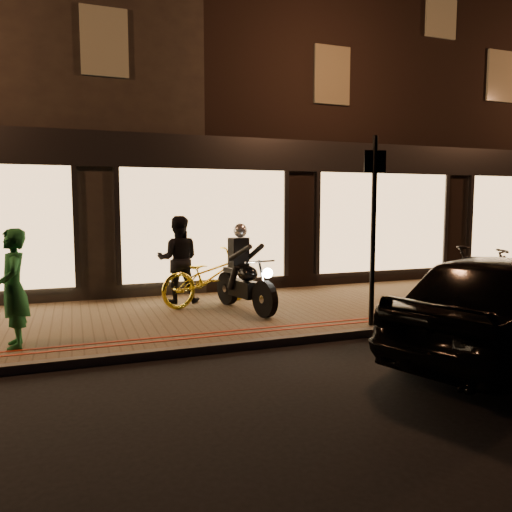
{
  "coord_description": "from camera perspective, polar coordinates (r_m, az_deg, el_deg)",
  "views": [
    {
      "loc": [
        -2.71,
        -6.51,
        2.07
      ],
      "look_at": [
        0.47,
        2.13,
        1.1
      ],
      "focal_mm": 35.0,
      "sensor_mm": 36.0,
      "label": 1
    }
  ],
  "objects": [
    {
      "name": "motorcycle",
      "position": [
        9.11,
        -1.4,
        -2.41
      ],
      "size": [
        0.7,
        1.92,
        1.59
      ],
      "rotation": [
        0.0,
        0.0,
        0.22
      ],
      "color": "black",
      "rests_on": "sidewalk"
    },
    {
      "name": "bicycle_gold",
      "position": [
        9.65,
        -5.43,
        -2.4
      ],
      "size": [
        2.18,
        1.37,
        1.08
      ],
      "primitive_type": "imported",
      "rotation": [
        0.0,
        0.0,
        1.92
      ],
      "color": "yellow",
      "rests_on": "sidewalk"
    },
    {
      "name": "bicycle_dark",
      "position": [
        10.27,
        24.09,
        -2.17
      ],
      "size": [
        1.97,
        1.37,
        1.16
      ],
      "primitive_type": "imported",
      "rotation": [
        0.0,
        0.0,
        1.1
      ],
      "color": "black",
      "rests_on": "sidewalk"
    },
    {
      "name": "sidewalk",
      "position": [
        9.15,
        -2.51,
        -6.68
      ],
      "size": [
        50.0,
        4.0,
        0.12
      ],
      "primitive_type": "cube",
      "color": "brown",
      "rests_on": "ground"
    },
    {
      "name": "sign_post",
      "position": [
        8.1,
        13.28,
        3.93
      ],
      "size": [
        0.35,
        0.1,
        3.0
      ],
      "rotation": [
        0.0,
        0.0,
        -0.21
      ],
      "color": "black",
      "rests_on": "sidewalk"
    },
    {
      "name": "parked_car",
      "position": [
        7.44,
        27.01,
        -4.96
      ],
      "size": [
        4.67,
        3.21,
        1.48
      ],
      "primitive_type": "imported",
      "rotation": [
        0.0,
        0.0,
        1.95
      ],
      "color": "black",
      "rests_on": "ground"
    },
    {
      "name": "person_green",
      "position": [
        7.49,
        -25.99,
        -3.35
      ],
      "size": [
        0.46,
        0.63,
        1.62
      ],
      "primitive_type": "imported",
      "rotation": [
        0.0,
        0.0,
        -1.45
      ],
      "color": "#1B6631",
      "rests_on": "sidewalk"
    },
    {
      "name": "person_dark",
      "position": [
        9.93,
        -8.89,
        -0.38
      ],
      "size": [
        0.96,
        0.82,
        1.71
      ],
      "primitive_type": "imported",
      "rotation": [
        0.0,
        0.0,
        2.91
      ],
      "color": "black",
      "rests_on": "sidewalk"
    },
    {
      "name": "red_kerb_lines",
      "position": [
        7.81,
        0.76,
        -8.42
      ],
      "size": [
        50.0,
        0.26,
        0.01
      ],
      "color": "#98250D",
      "rests_on": "sidewalk"
    },
    {
      "name": "kerb_stone",
      "position": [
        7.37,
        2.17,
        -9.8
      ],
      "size": [
        50.0,
        0.14,
        0.12
      ],
      "primitive_type": "cube",
      "color": "#59544C",
      "rests_on": "ground"
    },
    {
      "name": "ground",
      "position": [
        7.35,
        2.32,
        -10.35
      ],
      "size": [
        90.0,
        90.0,
        0.0
      ],
      "primitive_type": "plane",
      "color": "black",
      "rests_on": "ground"
    },
    {
      "name": "building_row",
      "position": [
        15.88,
        -10.5,
        13.79
      ],
      "size": [
        48.0,
        10.11,
        8.5
      ],
      "color": "black",
      "rests_on": "ground"
    }
  ]
}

